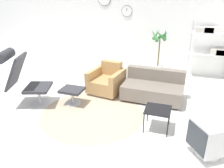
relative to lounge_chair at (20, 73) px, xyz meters
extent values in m
plane|color=silver|center=(1.58, 0.09, -0.75)|extent=(12.00, 12.00, 0.00)
cube|color=white|center=(1.58, 3.31, 0.65)|extent=(12.00, 0.06, 2.80)
cylinder|color=black|center=(1.49, 3.27, 1.07)|extent=(0.34, 0.01, 0.34)
cylinder|color=white|center=(1.49, 3.27, 1.07)|extent=(0.32, 0.02, 0.32)
cube|color=black|center=(1.49, 3.25, 1.12)|extent=(0.01, 0.01, 0.10)
cylinder|color=tan|center=(1.63, 0.08, -0.75)|extent=(2.15, 2.15, 0.01)
cylinder|color=#BCBCC1|center=(0.32, 0.11, -0.74)|extent=(0.56, 0.56, 0.02)
cylinder|color=#BCBCC1|center=(0.32, 0.11, -0.56)|extent=(0.06, 0.06, 0.34)
cube|color=#2D2D33|center=(0.32, 0.11, -0.35)|extent=(0.69, 0.75, 0.06)
cube|color=#2D2D33|center=(-0.08, -0.03, 0.03)|extent=(0.56, 0.70, 0.72)
cylinder|color=#2D2D33|center=(-0.23, -0.08, 0.38)|extent=(0.38, 0.59, 0.21)
cylinder|color=#BCBCC1|center=(1.03, 0.36, -0.74)|extent=(0.36, 0.36, 0.02)
cylinder|color=#BCBCC1|center=(1.03, 0.36, -0.59)|extent=(0.05, 0.05, 0.29)
cube|color=#2D2D33|center=(1.03, 0.36, -0.42)|extent=(0.49, 0.42, 0.06)
cube|color=silver|center=(1.55, 1.18, -0.72)|extent=(0.71, 0.74, 0.06)
cube|color=#AD8451|center=(1.55, 1.18, -0.54)|extent=(0.63, 0.87, 0.31)
cube|color=#AD8451|center=(1.59, 1.49, -0.20)|extent=(0.55, 0.25, 0.36)
cube|color=#AD8451|center=(1.87, 1.14, -0.44)|extent=(0.23, 0.81, 0.52)
cube|color=#AD8451|center=(1.23, 1.23, -0.44)|extent=(0.23, 0.81, 0.52)
cube|color=black|center=(2.72, 1.15, -0.73)|extent=(1.26, 0.73, 0.05)
cube|color=#70665B|center=(2.72, 1.15, -0.54)|extent=(1.40, 0.85, 0.33)
cube|color=#70665B|center=(2.73, 1.45, -0.23)|extent=(1.39, 0.24, 0.30)
cube|color=black|center=(2.98, -0.05, -0.35)|extent=(0.46, 0.46, 0.02)
cylinder|color=black|center=(2.77, -0.26, -0.56)|extent=(0.02, 0.02, 0.39)
cylinder|color=black|center=(3.19, -0.26, -0.56)|extent=(0.02, 0.02, 0.39)
cylinder|color=black|center=(2.77, 0.16, -0.56)|extent=(0.02, 0.02, 0.39)
cylinder|color=black|center=(3.19, 0.16, -0.56)|extent=(0.02, 0.02, 0.39)
cylinder|color=#B7B7B7|center=(3.83, -0.53, -0.69)|extent=(0.36, 0.36, 0.13)
cube|color=#B7B7B7|center=(3.83, -0.53, -0.39)|extent=(0.68, 0.68, 0.46)
cube|color=#282D33|center=(3.62, -0.67, -0.39)|extent=(0.25, 0.36, 0.40)
cylinder|color=silver|center=(2.61, 2.82, -0.61)|extent=(0.31, 0.31, 0.29)
cylinder|color=#382819|center=(2.61, 2.82, -0.47)|extent=(0.29, 0.29, 0.02)
cylinder|color=brown|center=(2.61, 2.82, -0.05)|extent=(0.04, 0.04, 0.82)
cone|color=#2D6B33|center=(2.74, 2.84, 0.50)|extent=(0.14, 0.35, 0.36)
cone|color=#2D6B33|center=(2.68, 2.95, 0.45)|extent=(0.36, 0.25, 0.27)
cone|color=#2D6B33|center=(2.50, 2.89, 0.48)|extent=(0.26, 0.34, 0.32)
cone|color=#2D6B33|center=(2.46, 2.72, 0.48)|extent=(0.32, 0.41, 0.32)
cone|color=#2D6B33|center=(2.64, 2.69, 0.49)|extent=(0.36, 0.17, 0.33)
cylinder|color=#BCBCC1|center=(3.47, 3.19, 0.06)|extent=(0.03, 0.03, 1.63)
cube|color=white|center=(3.98, 3.07, -0.03)|extent=(1.10, 0.28, 0.02)
cube|color=white|center=(3.98, 3.07, 0.57)|extent=(1.10, 0.28, 0.02)
cube|color=beige|center=(4.22, 3.06, 0.05)|extent=(0.39, 0.24, 0.15)
cube|color=silver|center=(3.95, 3.06, 0.66)|extent=(0.36, 0.24, 0.16)
cube|color=#B7B2A8|center=(4.29, 3.06, 0.06)|extent=(0.26, 0.24, 0.16)
cube|color=beige|center=(3.77, 3.06, 0.65)|extent=(0.47, 0.24, 0.14)
camera|label=1|loc=(3.28, -3.58, 1.58)|focal=35.00mm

